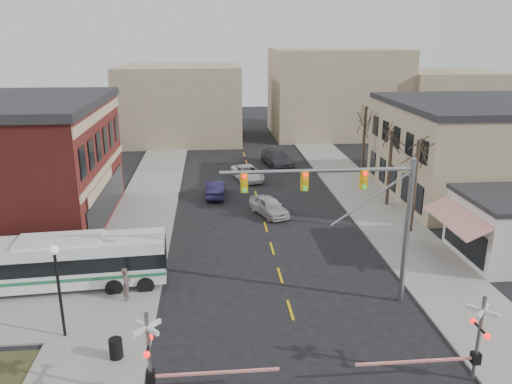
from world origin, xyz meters
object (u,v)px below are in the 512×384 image
Objects in this scene: street_lamp at (57,273)px; car_b at (215,189)px; transit_bus at (62,262)px; car_c at (248,173)px; traffic_signal_mast at (358,203)px; pedestrian_near at (126,284)px; pedestrian_far at (111,252)px; rr_crossing_west at (160,357)px; rr_crossing_east at (468,340)px; trash_bin at (116,348)px; car_a at (269,206)px; car_d at (277,158)px.

car_b is (7.50, 21.33, -2.70)m from street_lamp.
car_c is (12.08, 21.55, -0.99)m from transit_bus.
car_b is at bearing 110.05° from traffic_signal_mast.
car_b is 2.41× the size of pedestrian_near.
street_lamp is 7.85m from pedestrian_far.
rr_crossing_east is at bearing -0.13° from rr_crossing_west.
transit_bus is at bearing 68.06° from pedestrian_near.
pedestrian_near is 0.98× the size of pedestrian_far.
car_b is at bearing -12.61° from pedestrian_near.
pedestrian_far is at bearing 158.03° from traffic_signal_mast.
transit_bus is at bearing 152.66° from rr_crossing_east.
trash_bin is 29.60m from car_c.
pedestrian_near is at bearing 52.80° from street_lamp.
traffic_signal_mast reaches higher than car_a.
street_lamp is (-14.59, -1.90, -2.30)m from traffic_signal_mast.
rr_crossing_west is 3.01× the size of pedestrian_near.
trash_bin is (4.07, -6.95, -1.10)m from transit_bus.
car_a is at bearing 105.48° from rr_crossing_east.
traffic_signal_mast is 10.58× the size of trash_bin.
street_lamp reaches higher than pedestrian_far.
rr_crossing_west reaches higher than car_c.
rr_crossing_west is at bearing -116.86° from car_d.
transit_bus is at bearing -132.91° from car_d.
street_lamp reaches higher than car_d.
transit_bus is 21.20m from rr_crossing_east.
car_c is 6.38m from car_d.
car_b is at bearing 7.54° from pedestrian_far.
street_lamp is 4.43m from trash_bin.
trash_bin is 0.19× the size of car_c.
traffic_signal_mast is 1.76× the size of rr_crossing_west.
transit_bus is at bearing 120.38° from trash_bin.
street_lamp reaches higher than trash_bin.
car_d is 3.18× the size of pedestrian_near.
rr_crossing_west is at bearing -43.05° from street_lamp.
street_lamp is at bearing 144.62° from trash_bin.
street_lamp is at bearing -75.33° from transit_bus.
transit_bus is 8.13m from trash_bin.
rr_crossing_east is 1.25× the size of car_b.
rr_crossing_west is 1.00× the size of rr_crossing_east.
pedestrian_far is (-16.66, 12.19, -0.90)m from rr_crossing_east.
rr_crossing_west is at bearing -114.20° from car_c.
traffic_signal_mast is 13.46m from trash_bin.
car_d is at bearing 90.24° from traffic_signal_mast.
street_lamp reaches higher than rr_crossing_east.
street_lamp is at bearing -125.93° from car_c.
traffic_signal_mast reaches higher than pedestrian_far.
car_b is 6.15m from car_c.
trash_bin is 0.49× the size of pedestrian_far.
pedestrian_near is (-12.13, 1.34, -4.68)m from traffic_signal_mast.
transit_bus is 5.44m from street_lamp.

